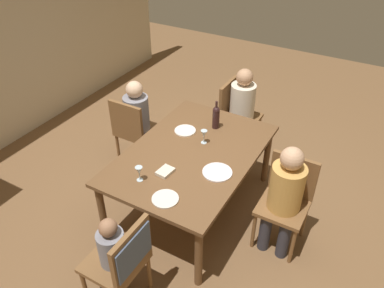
% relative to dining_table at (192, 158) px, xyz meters
% --- Properties ---
extents(ground_plane, '(10.00, 10.00, 0.00)m').
position_rel_dining_table_xyz_m(ground_plane, '(0.00, 0.00, -0.67)').
color(ground_plane, brown).
extents(dining_table, '(1.77, 1.19, 0.74)m').
position_rel_dining_table_xyz_m(dining_table, '(0.00, 0.00, 0.00)').
color(dining_table, brown).
rests_on(dining_table, ground_plane).
extents(chair_near, '(0.44, 0.44, 0.92)m').
position_rel_dining_table_xyz_m(chair_near, '(0.09, -0.98, -0.14)').
color(chair_near, brown).
rests_on(chair_near, ground_plane).
extents(chair_right_end, '(0.44, 0.44, 0.92)m').
position_rel_dining_table_xyz_m(chair_right_end, '(1.26, 0.09, -0.14)').
color(chair_right_end, brown).
rests_on(chair_right_end, ground_plane).
extents(chair_far_right, '(0.44, 0.44, 0.92)m').
position_rel_dining_table_xyz_m(chair_far_right, '(0.31, 0.98, -0.14)').
color(chair_far_right, brown).
rests_on(chair_far_right, ground_plane).
extents(chair_left_end, '(0.44, 0.46, 0.92)m').
position_rel_dining_table_xyz_m(chair_left_end, '(-1.26, -0.12, -0.08)').
color(chair_left_end, brown).
rests_on(chair_left_end, ground_plane).
extents(person_woman_host, '(0.36, 0.31, 1.14)m').
position_rel_dining_table_xyz_m(person_woman_host, '(-0.03, -0.98, -0.01)').
color(person_woman_host, '#33333D').
rests_on(person_woman_host, ground_plane).
extents(person_man_bearded, '(0.31, 0.35, 1.13)m').
position_rel_dining_table_xyz_m(person_man_bearded, '(1.26, -0.03, -0.02)').
color(person_man_bearded, '#33333D').
rests_on(person_man_bearded, ground_plane).
extents(person_man_guest, '(0.34, 0.29, 1.11)m').
position_rel_dining_table_xyz_m(person_man_guest, '(0.42, 0.98, -0.03)').
color(person_man_guest, '#33333D').
rests_on(person_man_guest, ground_plane).
extents(person_child_small, '(0.22, 0.25, 0.94)m').
position_rel_dining_table_xyz_m(person_child_small, '(-1.26, 0.02, -0.11)').
color(person_child_small, '#33333D').
rests_on(person_child_small, ground_plane).
extents(wine_bottle_tall_green, '(0.08, 0.08, 0.32)m').
position_rel_dining_table_xyz_m(wine_bottle_tall_green, '(0.52, -0.00, 0.21)').
color(wine_bottle_tall_green, black).
rests_on(wine_bottle_tall_green, dining_table).
extents(wine_glass_near_left, '(0.07, 0.07, 0.15)m').
position_rel_dining_table_xyz_m(wine_glass_near_left, '(0.20, -0.02, 0.18)').
color(wine_glass_near_left, silver).
rests_on(wine_glass_near_left, dining_table).
extents(wine_glass_centre, '(0.07, 0.07, 0.15)m').
position_rel_dining_table_xyz_m(wine_glass_centre, '(-0.60, 0.20, 0.18)').
color(wine_glass_centre, silver).
rests_on(wine_glass_centre, dining_table).
extents(dinner_plate_host, '(0.23, 0.23, 0.01)m').
position_rel_dining_table_xyz_m(dinner_plate_host, '(-0.70, -0.14, 0.08)').
color(dinner_plate_host, silver).
rests_on(dinner_plate_host, dining_table).
extents(dinner_plate_guest_left, '(0.28, 0.28, 0.01)m').
position_rel_dining_table_xyz_m(dinner_plate_guest_left, '(-0.16, -0.36, 0.08)').
color(dinner_plate_guest_left, white).
rests_on(dinner_plate_guest_left, dining_table).
extents(dinner_plate_guest_right, '(0.23, 0.23, 0.01)m').
position_rel_dining_table_xyz_m(dinner_plate_guest_right, '(0.29, 0.25, 0.08)').
color(dinner_plate_guest_right, white).
rests_on(dinner_plate_guest_right, dining_table).
extents(folded_napkin, '(0.17, 0.13, 0.03)m').
position_rel_dining_table_xyz_m(folded_napkin, '(-0.40, 0.06, 0.09)').
color(folded_napkin, beige).
rests_on(folded_napkin, dining_table).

